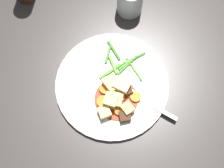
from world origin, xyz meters
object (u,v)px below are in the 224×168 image
at_px(carrot_slice_1, 119,110).
at_px(carrot_slice_3, 105,89).
at_px(potato_chunk_0, 127,109).
at_px(potato_chunk_5, 116,100).
at_px(carrot_slice_2, 135,97).
at_px(carrot_slice_4, 103,102).
at_px(potato_chunk_3, 105,112).
at_px(meat_chunk_0, 125,116).
at_px(potato_chunk_1, 113,84).
at_px(water_glass, 130,0).
at_px(potato_chunk_2, 121,86).
at_px(fork, 143,100).
at_px(potato_chunk_4, 109,101).
at_px(carrot_slice_0, 120,96).
at_px(dinner_plate, 112,85).
at_px(meat_chunk_1, 127,90).

height_order(carrot_slice_1, carrot_slice_3, carrot_slice_3).
height_order(carrot_slice_1, potato_chunk_0, potato_chunk_0).
relative_size(carrot_slice_3, potato_chunk_5, 0.83).
distance_m(carrot_slice_2, carrot_slice_4, 0.08).
distance_m(potato_chunk_3, meat_chunk_0, 0.05).
bearing_deg(carrot_slice_1, potato_chunk_1, -164.27).
relative_size(potato_chunk_3, water_glass, 0.32).
relative_size(potato_chunk_2, meat_chunk_0, 1.53).
relative_size(carrot_slice_4, water_glass, 0.36).
height_order(carrot_slice_2, potato_chunk_1, potato_chunk_1).
bearing_deg(carrot_slice_4, meat_chunk_0, 58.14).
bearing_deg(fork, potato_chunk_3, -67.37).
relative_size(potato_chunk_0, potato_chunk_1, 0.71).
relative_size(potato_chunk_1, fork, 0.23).
bearing_deg(water_glass, potato_chunk_4, -8.22).
height_order(carrot_slice_1, potato_chunk_5, potato_chunk_5).
relative_size(carrot_slice_2, meat_chunk_0, 1.04).
bearing_deg(carrot_slice_3, carrot_slice_0, 65.20).
xyz_separation_m(meat_chunk_0, water_glass, (-0.31, 0.00, 0.02)).
bearing_deg(potato_chunk_5, carrot_slice_0, 145.03).
xyz_separation_m(potato_chunk_2, meat_chunk_0, (0.07, 0.01, -0.01)).
bearing_deg(carrot_slice_3, carrot_slice_4, -5.13).
bearing_deg(carrot_slice_1, potato_chunk_2, 177.34).
xyz_separation_m(dinner_plate, carrot_slice_2, (0.03, 0.06, 0.01)).
relative_size(dinner_plate, carrot_slice_2, 10.56).
bearing_deg(meat_chunk_0, meat_chunk_1, 177.77).
bearing_deg(potato_chunk_0, fork, 125.76).
bearing_deg(potato_chunk_2, potato_chunk_5, -18.98).
bearing_deg(potato_chunk_0, carrot_slice_4, -105.14).
height_order(carrot_slice_0, potato_chunk_0, potato_chunk_0).
height_order(dinner_plate, potato_chunk_1, potato_chunk_1).
height_order(potato_chunk_4, fork, potato_chunk_4).
relative_size(potato_chunk_1, meat_chunk_1, 1.46).
height_order(potato_chunk_5, water_glass, water_glass).
xyz_separation_m(carrot_slice_0, carrot_slice_3, (-0.02, -0.04, 0.00)).
height_order(potato_chunk_5, meat_chunk_1, potato_chunk_5).
xyz_separation_m(dinner_plate, carrot_slice_1, (0.07, 0.02, 0.01)).
bearing_deg(carrot_slice_4, water_glass, 168.89).
distance_m(potato_chunk_1, meat_chunk_0, 0.08).
height_order(meat_chunk_1, fork, meat_chunk_1).
height_order(dinner_plate, potato_chunk_3, potato_chunk_3).
height_order(carrot_slice_2, potato_chunk_3, potato_chunk_3).
relative_size(potato_chunk_3, fork, 0.17).
bearing_deg(potato_chunk_3, meat_chunk_1, 139.01).
relative_size(potato_chunk_0, potato_chunk_3, 0.96).
distance_m(potato_chunk_2, potato_chunk_3, 0.08).
relative_size(potato_chunk_2, water_glass, 0.46).
height_order(carrot_slice_2, water_glass, water_glass).
bearing_deg(water_glass, meat_chunk_0, -0.10).
bearing_deg(carrot_slice_2, potato_chunk_0, -29.52).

